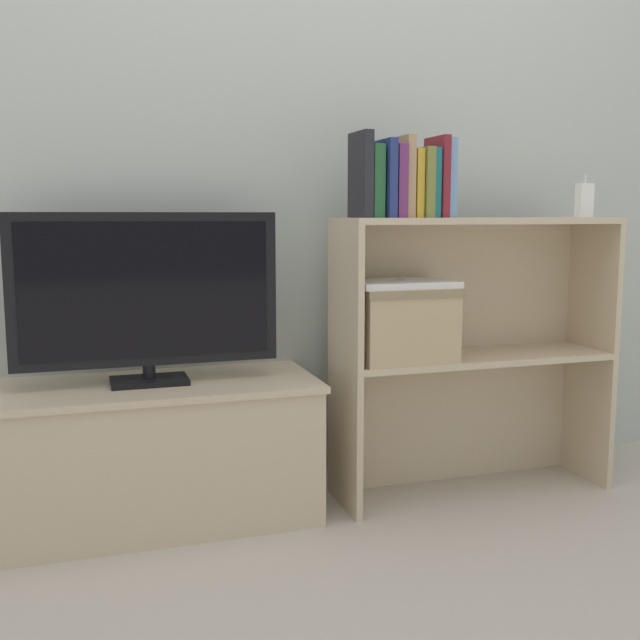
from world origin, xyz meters
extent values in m
plane|color=#BCB2A3|center=(0.00, 0.00, 0.00)|extent=(16.00, 16.00, 0.00)
cube|color=#B2BCB2|center=(0.00, 0.43, 1.20)|extent=(10.00, 0.05, 2.40)
cube|color=#CCB793|center=(-0.50, 0.20, 0.20)|extent=(0.95, 0.40, 0.40)
cube|color=#CCB793|center=(-0.50, 0.20, 0.41)|extent=(0.97, 0.42, 0.02)
cube|color=black|center=(-0.50, 0.20, 0.43)|extent=(0.22, 0.14, 0.02)
cylinder|color=black|center=(-0.50, 0.20, 0.46)|extent=(0.04, 0.04, 0.04)
cube|color=black|center=(-0.50, 0.20, 0.70)|extent=(0.75, 0.03, 0.44)
cube|color=black|center=(-0.50, 0.18, 0.70)|extent=(0.69, 0.00, 0.39)
cube|color=#CCB793|center=(0.08, 0.14, 0.23)|extent=(0.02, 0.27, 0.46)
cube|color=#CCB793|center=(0.97, 0.14, 0.23)|extent=(0.02, 0.27, 0.46)
cube|color=#CCB793|center=(0.52, 0.26, 0.23)|extent=(0.87, 0.02, 0.46)
cube|color=#CCB793|center=(0.52, 0.14, 0.45)|extent=(0.87, 0.27, 0.02)
cube|color=#CCB793|center=(0.08, 0.14, 0.68)|extent=(0.02, 0.27, 0.44)
cube|color=#CCB793|center=(0.97, 0.14, 0.68)|extent=(0.02, 0.27, 0.44)
cube|color=#CCB793|center=(0.52, 0.26, 0.68)|extent=(0.87, 0.02, 0.44)
cube|color=#CCB793|center=(0.52, 0.14, 0.89)|extent=(0.87, 0.27, 0.02)
cube|color=#232328|center=(0.11, 0.10, 1.02)|extent=(0.03, 0.14, 0.25)
cube|color=#286638|center=(0.15, 0.10, 1.00)|extent=(0.03, 0.12, 0.21)
cube|color=navy|center=(0.19, 0.10, 1.01)|extent=(0.02, 0.16, 0.23)
cube|color=#6B2D66|center=(0.22, 0.10, 1.00)|extent=(0.03, 0.15, 0.21)
cube|color=tan|center=(0.25, 0.10, 1.02)|extent=(0.03, 0.13, 0.24)
cube|color=gold|center=(0.28, 0.10, 1.00)|extent=(0.02, 0.12, 0.20)
cube|color=olive|center=(0.31, 0.10, 1.00)|extent=(0.03, 0.15, 0.21)
cube|color=#1E7075|center=(0.34, 0.10, 1.00)|extent=(0.02, 0.12, 0.21)
cube|color=maroon|center=(0.36, 0.10, 1.02)|extent=(0.02, 0.14, 0.24)
cube|color=#709ECC|center=(0.39, 0.10, 1.02)|extent=(0.02, 0.12, 0.24)
cube|color=white|center=(0.92, 0.14, 0.95)|extent=(0.05, 0.03, 0.11)
cylinder|color=silver|center=(0.92, 0.14, 1.02)|extent=(0.01, 0.01, 0.03)
cube|color=tan|center=(0.26, 0.12, 0.57)|extent=(0.30, 0.23, 0.23)
cube|color=#917E5B|center=(0.26, 0.12, 0.68)|extent=(0.30, 0.24, 0.02)
cube|color=white|center=(0.26, 0.12, 0.70)|extent=(0.32, 0.21, 0.02)
cylinder|color=#99999E|center=(0.26, 0.12, 0.71)|extent=(0.02, 0.02, 0.00)
camera|label=1|loc=(-0.68, -1.98, 0.91)|focal=42.00mm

